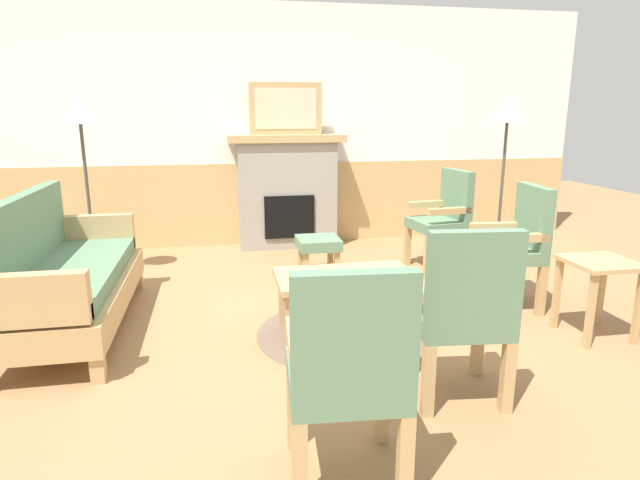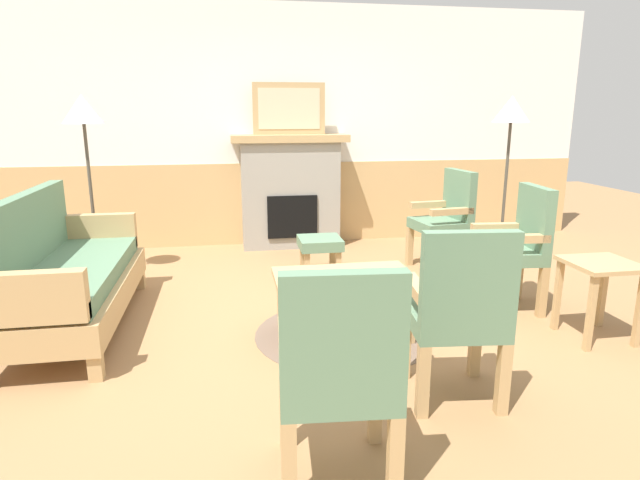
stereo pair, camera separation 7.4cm
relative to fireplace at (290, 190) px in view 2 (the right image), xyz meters
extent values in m
plane|color=#997047|center=(0.00, -2.35, -0.65)|extent=(14.00, 14.00, 0.00)
cube|color=white|center=(0.00, 0.25, 0.70)|extent=(7.20, 0.12, 2.70)
cube|color=tan|center=(0.00, 0.18, -0.18)|extent=(7.20, 0.02, 0.95)
cube|color=gray|center=(0.00, 0.00, -0.05)|extent=(1.10, 0.36, 1.20)
cube|color=black|center=(0.00, -0.19, -0.27)|extent=(0.56, 0.02, 0.48)
cube|color=tan|center=(0.00, 0.00, 0.59)|extent=(1.30, 0.44, 0.08)
cube|color=tan|center=(0.00, 0.00, 0.91)|extent=(0.80, 0.03, 0.56)
cube|color=beige|center=(0.00, -0.02, 0.91)|extent=(0.68, 0.01, 0.44)
cube|color=tan|center=(-1.50, -2.97, -0.57)|extent=(0.08, 0.08, 0.16)
cube|color=tan|center=(-1.50, -1.29, -0.57)|extent=(0.08, 0.08, 0.16)
cube|color=tan|center=(-2.10, -1.29, -0.57)|extent=(0.08, 0.08, 0.16)
cube|color=tan|center=(-1.80, -2.13, -0.39)|extent=(0.70, 1.80, 0.20)
cube|color=#5B7F60|center=(-1.80, -2.13, -0.23)|extent=(0.60, 1.70, 0.12)
cube|color=#5B7F60|center=(-2.10, -2.13, 0.08)|extent=(0.10, 1.70, 0.50)
cube|color=tan|center=(-1.80, -2.98, -0.12)|extent=(0.60, 0.10, 0.30)
cube|color=tan|center=(-1.80, -1.28, -0.12)|extent=(0.60, 0.10, 0.30)
cube|color=tan|center=(-0.35, -2.80, -0.45)|extent=(0.05, 0.05, 0.40)
cube|color=tan|center=(0.49, -2.80, -0.45)|extent=(0.05, 0.05, 0.40)
cube|color=tan|center=(-0.35, -2.36, -0.45)|extent=(0.05, 0.05, 0.40)
cube|color=tan|center=(0.49, -2.36, -0.45)|extent=(0.05, 0.05, 0.40)
cube|color=tan|center=(0.07, -2.58, -0.23)|extent=(0.96, 0.56, 0.04)
cylinder|color=brown|center=(0.07, -2.58, -0.65)|extent=(1.26, 1.26, 0.01)
cube|color=black|center=(0.03, -2.60, -0.20)|extent=(0.24, 0.13, 0.03)
cube|color=tan|center=(0.00, -1.30, -0.52)|extent=(0.05, 0.05, 0.26)
cube|color=tan|center=(0.30, -1.30, -0.52)|extent=(0.05, 0.05, 0.26)
cube|color=tan|center=(0.00, -1.00, -0.52)|extent=(0.05, 0.05, 0.26)
cube|color=tan|center=(0.30, -1.00, -0.52)|extent=(0.05, 0.05, 0.26)
cube|color=#5B7F60|center=(0.15, -1.15, -0.34)|extent=(0.40, 0.40, 0.10)
cube|color=tan|center=(1.21, -2.48, -0.45)|extent=(0.07, 0.07, 0.40)
cube|color=tan|center=(1.25, -2.06, -0.45)|extent=(0.07, 0.07, 0.40)
cube|color=tan|center=(1.63, -2.52, -0.45)|extent=(0.07, 0.07, 0.40)
cube|color=tan|center=(1.67, -2.10, -0.45)|extent=(0.07, 0.07, 0.40)
cube|color=#5B7F60|center=(1.44, -2.29, -0.20)|extent=(0.52, 0.52, 0.10)
cube|color=#5B7F60|center=(1.64, -2.31, 0.09)|extent=(0.12, 0.49, 0.48)
cube|color=tan|center=(1.42, -2.49, -0.03)|extent=(0.44, 0.11, 0.06)
cube|color=tan|center=(1.46, -2.08, -0.03)|extent=(0.44, 0.11, 0.06)
cube|color=tan|center=(1.15, -1.41, -0.45)|extent=(0.07, 0.07, 0.40)
cube|color=tan|center=(1.10, -0.99, -0.45)|extent=(0.07, 0.07, 0.40)
cube|color=tan|center=(1.57, -1.36, -0.45)|extent=(0.07, 0.07, 0.40)
cube|color=tan|center=(1.52, -0.94, -0.45)|extent=(0.07, 0.07, 0.40)
cube|color=#5B7F60|center=(1.34, -1.18, -0.20)|extent=(0.54, 0.54, 0.10)
cube|color=#5B7F60|center=(1.53, -1.15, 0.09)|extent=(0.14, 0.49, 0.48)
cube|color=tan|center=(1.36, -1.38, -0.03)|extent=(0.45, 0.12, 0.06)
cube|color=tan|center=(1.31, -0.97, -0.03)|extent=(0.45, 0.12, 0.06)
cube|color=tan|center=(-0.47, -3.79, -0.45)|extent=(0.06, 0.06, 0.40)
cube|color=tan|center=(-0.05, -3.83, -0.45)|extent=(0.06, 0.06, 0.40)
cube|color=tan|center=(-0.51, -4.21, -0.45)|extent=(0.06, 0.06, 0.40)
cube|color=tan|center=(-0.09, -4.25, -0.45)|extent=(0.06, 0.06, 0.40)
cube|color=#5B7F60|center=(-0.28, -4.02, -0.20)|extent=(0.52, 0.52, 0.10)
cube|color=#5B7F60|center=(-0.30, -4.22, 0.09)|extent=(0.48, 0.12, 0.48)
cube|color=tan|center=(-0.48, -4.00, -0.03)|extent=(0.11, 0.44, 0.06)
cube|color=tan|center=(-0.07, -4.04, -0.03)|extent=(0.11, 0.44, 0.06)
cube|color=tan|center=(0.29, -3.25, -0.45)|extent=(0.07, 0.07, 0.40)
cube|color=tan|center=(0.71, -3.29, -0.45)|extent=(0.07, 0.07, 0.40)
cube|color=tan|center=(0.24, -3.67, -0.45)|extent=(0.07, 0.07, 0.40)
cube|color=tan|center=(0.66, -3.71, -0.45)|extent=(0.07, 0.07, 0.40)
cube|color=#5B7F60|center=(0.48, -3.48, -0.20)|extent=(0.53, 0.53, 0.10)
cube|color=#5B7F60|center=(0.45, -3.68, 0.09)|extent=(0.49, 0.13, 0.48)
cube|color=tan|center=(0.27, -3.46, -0.03)|extent=(0.12, 0.45, 0.06)
cube|color=tan|center=(0.68, -3.50, -0.03)|extent=(0.12, 0.45, 0.06)
cube|color=tan|center=(1.59, -2.75, -0.39)|extent=(0.04, 0.04, 0.52)
cube|color=tan|center=(1.95, -2.75, -0.39)|extent=(0.04, 0.04, 0.52)
cube|color=tan|center=(1.59, -3.11, -0.39)|extent=(0.04, 0.04, 0.52)
cube|color=tan|center=(1.95, -3.11, -0.39)|extent=(0.04, 0.04, 0.52)
cube|color=tan|center=(1.77, -2.93, -0.12)|extent=(0.44, 0.44, 0.03)
cylinder|color=#332D28|center=(-1.94, -0.88, -0.64)|extent=(0.24, 0.24, 0.03)
cylinder|color=#4C473D|center=(-1.94, -0.88, 0.08)|extent=(0.03, 0.03, 1.40)
cone|color=silver|center=(-1.94, -0.88, 0.90)|extent=(0.36, 0.36, 0.25)
cylinder|color=#332D28|center=(2.05, -1.08, -0.64)|extent=(0.24, 0.24, 0.03)
cylinder|color=#4C473D|center=(2.05, -1.08, 0.08)|extent=(0.03, 0.03, 1.40)
cone|color=silver|center=(2.05, -1.08, 0.90)|extent=(0.36, 0.36, 0.25)
camera|label=1|loc=(-0.77, -5.99, 0.89)|focal=29.86mm
camera|label=2|loc=(-0.69, -6.00, 0.89)|focal=29.86mm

